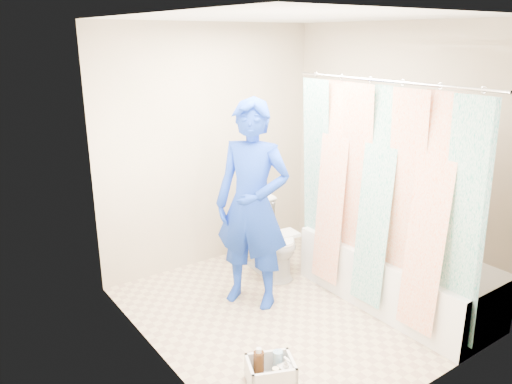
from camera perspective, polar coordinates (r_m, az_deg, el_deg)
floor at (r=4.46m, az=3.95°, el=-13.23°), size 2.60×2.60×0.00m
ceiling at (r=3.84m, az=4.73°, el=19.29°), size 2.40×2.60×0.02m
wall_back at (r=5.02m, az=-5.25°, el=5.04°), size 2.40×0.02×2.40m
wall_front at (r=3.15m, az=19.61°, el=-3.53°), size 2.40×0.02×2.40m
wall_left at (r=3.38m, az=-11.57°, el=-1.46°), size 0.02×2.60×2.40m
wall_right at (r=4.82m, az=15.37°, el=3.96°), size 0.02×2.60×2.40m
bathtub at (r=4.62m, az=15.73°, el=-8.97°), size 0.70×1.75×0.50m
curtain_rod at (r=3.92m, az=14.66°, el=12.17°), size 0.02×1.90×0.02m
shower_curtain at (r=4.10m, az=13.67°, el=-0.85°), size 0.06×1.75×1.80m
toilet at (r=4.94m, az=1.61°, el=-5.30°), size 0.47×0.75×0.73m
tank_lid at (r=4.82m, az=2.35°, el=-5.07°), size 0.46×0.23×0.03m
tank_internals at (r=4.95m, az=0.05°, el=-0.88°), size 0.18×0.06×0.24m
plumber at (r=4.21m, az=-0.43°, el=-1.55°), size 0.72×0.79×1.80m
cleaning_caddy at (r=3.59m, az=1.85°, el=-20.05°), size 0.39×0.35×0.24m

